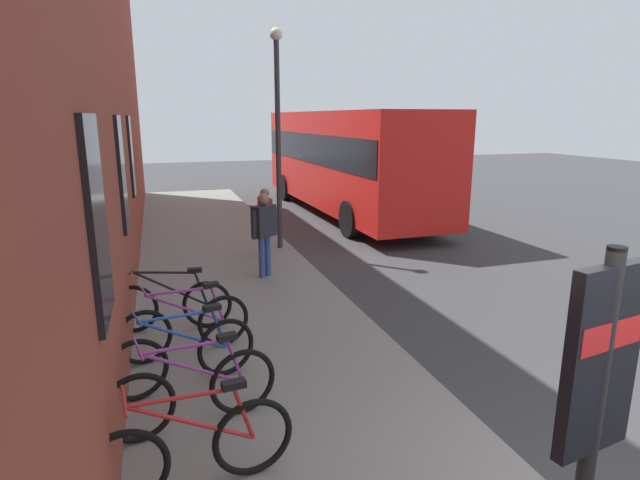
% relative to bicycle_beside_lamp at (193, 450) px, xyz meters
% --- Properties ---
extents(ground, '(60.00, 60.00, 0.00)m').
position_rel_bicycle_beside_lamp_xyz_m(ground, '(4.37, -3.90, -0.51)').
color(ground, '#38383A').
extents(sidewalk_pavement, '(24.00, 3.50, 0.12)m').
position_rel_bicycle_beside_lamp_xyz_m(sidewalk_pavement, '(6.37, -1.15, -0.45)').
color(sidewalk_pavement, gray).
rests_on(sidewalk_pavement, ground).
extents(station_facade, '(22.00, 0.65, 9.75)m').
position_rel_bicycle_beside_lamp_xyz_m(station_facade, '(7.36, 0.90, 4.36)').
color(station_facade, brown).
rests_on(station_facade, ground).
extents(bicycle_beside_lamp, '(0.48, 1.76, 0.97)m').
position_rel_bicycle_beside_lamp_xyz_m(bicycle_beside_lamp, '(0.00, 0.00, 0.00)').
color(bicycle_beside_lamp, black).
rests_on(bicycle_beside_lamp, sidewalk_pavement).
extents(bicycle_by_door, '(0.52, 1.75, 0.97)m').
position_rel_bicycle_beside_lamp_xyz_m(bicycle_by_door, '(0.94, -0.08, 0.00)').
color(bicycle_by_door, black).
rests_on(bicycle_by_door, sidewalk_pavement).
extents(bicycle_mid_rack, '(0.62, 1.73, 0.97)m').
position_rel_bicycle_beside_lamp_xyz_m(bicycle_mid_rack, '(1.77, -0.03, 0.00)').
color(bicycle_mid_rack, black).
rests_on(bicycle_mid_rack, sidewalk_pavement).
extents(bicycle_far_end, '(0.57, 1.74, 0.97)m').
position_rel_bicycle_beside_lamp_xyz_m(bicycle_far_end, '(2.63, -0.10, 0.00)').
color(bicycle_far_end, black).
rests_on(bicycle_far_end, sidewalk_pavement).
extents(bicycle_leaning_wall, '(0.48, 1.76, 0.97)m').
position_rel_bicycle_beside_lamp_xyz_m(bicycle_leaning_wall, '(3.51, 0.05, 0.00)').
color(bicycle_leaning_wall, black).
rests_on(bicycle_leaning_wall, sidewalk_pavement).
extents(transit_info_sign, '(0.17, 0.56, 2.40)m').
position_rel_bicycle_beside_lamp_xyz_m(transit_info_sign, '(-1.84, -2.13, 1.21)').
color(transit_info_sign, black).
rests_on(transit_info_sign, sidewalk_pavement).
extents(city_bus, '(10.54, 2.77, 3.35)m').
position_rel_bicycle_beside_lamp_xyz_m(city_bus, '(12.11, -5.90, 1.41)').
color(city_bus, red).
rests_on(city_bus, ground).
extents(pedestrian_near_bus, '(0.59, 0.25, 1.54)m').
position_rel_bicycle_beside_lamp_xyz_m(pedestrian_near_bus, '(7.09, -2.11, 0.55)').
color(pedestrian_near_bus, '#334C8C').
rests_on(pedestrian_near_bus, sidewalk_pavement).
extents(pedestrian_crossing_street, '(0.46, 0.53, 1.64)m').
position_rel_bicycle_beside_lamp_xyz_m(pedestrian_crossing_street, '(5.65, -1.79, 0.61)').
color(pedestrian_crossing_street, '#334C8C').
rests_on(pedestrian_crossing_street, sidewalk_pavement).
extents(street_lamp, '(0.28, 0.28, 4.96)m').
position_rel_bicycle_beside_lamp_xyz_m(street_lamp, '(7.77, -2.60, 2.56)').
color(street_lamp, '#333338').
rests_on(street_lamp, sidewalk_pavement).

